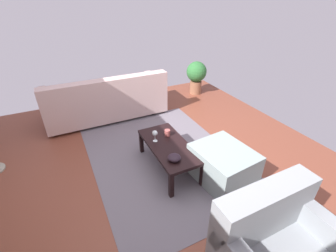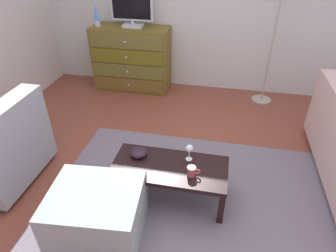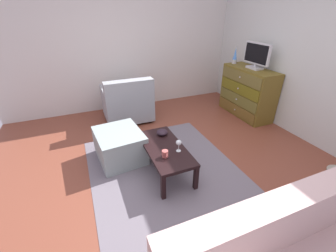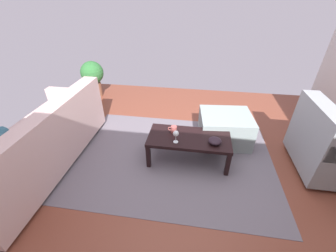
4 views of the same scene
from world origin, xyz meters
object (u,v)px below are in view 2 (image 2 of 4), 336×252
at_px(lava_lamp, 97,16).
at_px(ottoman, 97,213).
at_px(tv, 132,9).
at_px(wine_glass, 189,149).
at_px(bowl_decorative, 139,152).
at_px(mug, 192,171).
at_px(coffee_table, 170,170).
at_px(dresser, 132,59).

bearing_deg(lava_lamp, ottoman, -69.01).
relative_size(tv, wine_glass, 3.79).
xyz_separation_m(tv, bowl_decorative, (0.67, -2.10, -0.78)).
height_order(tv, mug, tv).
distance_m(lava_lamp, wine_glass, 2.65).
distance_m(tv, coffee_table, 2.54).
height_order(dresser, lava_lamp, lava_lamp).
relative_size(coffee_table, bowl_decorative, 6.51).
distance_m(tv, ottoman, 2.89).
xyz_separation_m(lava_lamp, wine_glass, (1.64, -1.99, -0.61)).
xyz_separation_m(dresser, coffee_table, (1.02, -2.16, -0.15)).
bearing_deg(tv, bowl_decorative, -72.25).
bearing_deg(mug, dresser, 118.70).
distance_m(dresser, tv, 0.71).
bearing_deg(coffee_table, tv, 114.08).
distance_m(dresser, mug, 2.55).
xyz_separation_m(tv, lava_lamp, (-0.51, -0.07, -0.09)).
relative_size(wine_glass, ottoman, 0.22).
height_order(bowl_decorative, ottoman, bowl_decorative).
height_order(lava_lamp, mug, lava_lamp).
bearing_deg(tv, wine_glass, -61.28).
bearing_deg(bowl_decorative, coffee_table, -15.57).
bearing_deg(lava_lamp, wine_glass, -50.59).
bearing_deg(dresser, coffee_table, -64.73).
bearing_deg(coffee_table, dresser, 115.27).
bearing_deg(ottoman, lava_lamp, 110.99).
xyz_separation_m(lava_lamp, bowl_decorative, (1.18, -2.03, -0.69)).
bearing_deg(ottoman, coffee_table, 45.63).
relative_size(wine_glass, mug, 1.38).
height_order(dresser, bowl_decorative, dresser).
height_order(dresser, wine_glass, dresser).
bearing_deg(wine_glass, tv, 118.72).
xyz_separation_m(lava_lamp, coffee_table, (1.48, -2.12, -0.77)).
bearing_deg(lava_lamp, coffee_table, -54.97).
distance_m(tv, bowl_decorative, 2.34).
bearing_deg(mug, bowl_decorative, 162.61).
bearing_deg(ottoman, tv, 100.44).
distance_m(lava_lamp, mug, 2.85).
bearing_deg(wine_glass, ottoman, -135.69).
distance_m(tv, lava_lamp, 0.52).
xyz_separation_m(dresser, lava_lamp, (-0.46, -0.04, 0.61)).
bearing_deg(coffee_table, ottoman, -134.37).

